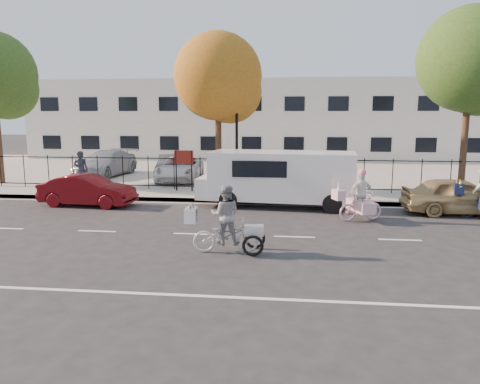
# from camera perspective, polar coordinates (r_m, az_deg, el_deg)

# --- Properties ---
(ground) EXTENTS (120.00, 120.00, 0.00)m
(ground) POSITION_cam_1_polar(r_m,az_deg,el_deg) (14.09, -5.71, -5.13)
(ground) COLOR #333334
(road_markings) EXTENTS (60.00, 9.52, 0.01)m
(road_markings) POSITION_cam_1_polar(r_m,az_deg,el_deg) (14.09, -5.71, -5.11)
(road_markings) COLOR silver
(road_markings) RESTS_ON ground
(curb) EXTENTS (60.00, 0.10, 0.15)m
(curb) POSITION_cam_1_polar(r_m,az_deg,el_deg) (18.92, -2.53, -1.05)
(curb) COLOR #A8A399
(curb) RESTS_ON ground
(sidewalk) EXTENTS (60.00, 2.20, 0.15)m
(sidewalk) POSITION_cam_1_polar(r_m,az_deg,el_deg) (19.94, -2.06, -0.49)
(sidewalk) COLOR #A8A399
(sidewalk) RESTS_ON ground
(parking_lot) EXTENTS (60.00, 15.60, 0.15)m
(parking_lot) POSITION_cam_1_polar(r_m,az_deg,el_deg) (28.68, 0.54, 2.62)
(parking_lot) COLOR #A8A399
(parking_lot) RESTS_ON ground
(iron_fence) EXTENTS (58.00, 0.06, 1.50)m
(iron_fence) POSITION_cam_1_polar(r_m,az_deg,el_deg) (20.89, -1.64, 2.26)
(iron_fence) COLOR black
(iron_fence) RESTS_ON sidewalk
(building) EXTENTS (34.00, 10.00, 6.00)m
(building) POSITION_cam_1_polar(r_m,az_deg,el_deg) (38.43, 2.08, 8.77)
(building) COLOR silver
(building) RESTS_ON ground
(lamppost) EXTENTS (0.36, 0.36, 4.33)m
(lamppost) POSITION_cam_1_polar(r_m,az_deg,el_deg) (20.26, -0.41, 8.32)
(lamppost) COLOR black
(lamppost) RESTS_ON sidewalk
(street_sign) EXTENTS (0.85, 0.06, 1.80)m
(street_sign) POSITION_cam_1_polar(r_m,az_deg,el_deg) (20.78, -6.86, 3.59)
(street_sign) COLOR black
(street_sign) RESTS_ON sidewalk
(zebra_trike) EXTENTS (2.06, 0.83, 1.77)m
(zebra_trike) POSITION_cam_1_polar(r_m,az_deg,el_deg) (12.09, -1.76, -4.25)
(zebra_trike) COLOR silver
(zebra_trike) RESTS_ON ground
(unicorn_bike) EXTENTS (1.79, 1.30, 1.77)m
(unicorn_bike) POSITION_cam_1_polar(r_m,az_deg,el_deg) (16.11, 14.44, -1.14)
(unicorn_bike) COLOR #EAB2C1
(unicorn_bike) RESTS_ON ground
(white_van) EXTENTS (6.10, 2.48, 2.11)m
(white_van) POSITION_cam_1_polar(r_m,az_deg,el_deg) (17.99, 4.82, 1.89)
(white_van) COLOR white
(white_van) RESTS_ON ground
(red_sedan) EXTENTS (3.78, 1.57, 1.22)m
(red_sedan) POSITION_cam_1_polar(r_m,az_deg,el_deg) (19.07, -18.09, 0.19)
(red_sedan) COLOR #53090E
(red_sedan) RESTS_ON ground
(gold_sedan) EXTENTS (3.95, 1.74, 1.32)m
(gold_sedan) POSITION_cam_1_polar(r_m,az_deg,el_deg) (18.35, 25.10, -0.43)
(gold_sedan) COLOR tan
(gold_sedan) RESTS_ON ground
(pedestrian) EXTENTS (0.69, 0.51, 1.74)m
(pedestrian) POSITION_cam_1_polar(r_m,az_deg,el_deg) (22.40, -18.81, 2.56)
(pedestrian) COLOR black
(pedestrian) RESTS_ON sidewalk
(lot_car_a) EXTENTS (2.54, 5.00, 1.39)m
(lot_car_a) POSITION_cam_1_polar(r_m,az_deg,el_deg) (26.68, -16.06, 3.38)
(lot_car_a) COLOR #A2A5A9
(lot_car_a) RESTS_ON parking_lot
(lot_car_b) EXTENTS (2.35, 4.57, 1.23)m
(lot_car_b) POSITION_cam_1_polar(r_m,az_deg,el_deg) (24.11, -7.36, 2.86)
(lot_car_b) COLOR silver
(lot_car_b) RESTS_ON parking_lot
(lot_car_c) EXTENTS (1.88, 3.94, 1.24)m
(lot_car_c) POSITION_cam_1_polar(r_m,az_deg,el_deg) (25.08, -8.36, 3.11)
(lot_car_c) COLOR #4A4C52
(lot_car_c) RESTS_ON parking_lot
(lot_car_d) EXTENTS (2.10, 3.68, 1.18)m
(lot_car_d) POSITION_cam_1_polar(r_m,az_deg,el_deg) (23.38, 7.50, 2.58)
(lot_car_d) COLOR #9FA2A6
(lot_car_d) RESTS_ON parking_lot
(tree_mid) EXTENTS (3.87, 3.87, 7.09)m
(tree_mid) POSITION_cam_1_polar(r_m,az_deg,el_deg) (21.14, -2.29, 13.39)
(tree_mid) COLOR #442D1D
(tree_mid) RESTS_ON ground
(tree_east) EXTENTS (4.30, 4.30, 7.88)m
(tree_east) POSITION_cam_1_polar(r_m,az_deg,el_deg) (22.02, 26.58, 13.69)
(tree_east) COLOR #442D1D
(tree_east) RESTS_ON ground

